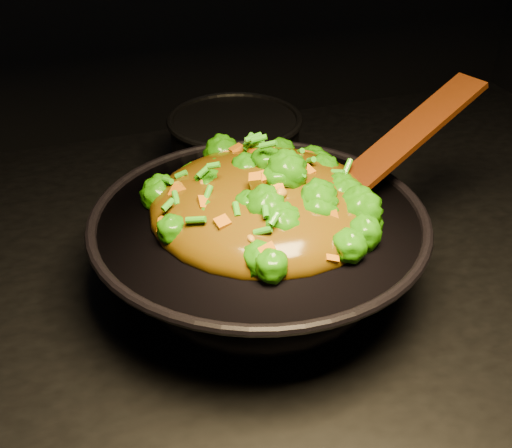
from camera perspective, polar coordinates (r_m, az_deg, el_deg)
name	(u,v)px	position (r m, az deg, el deg)	size (l,w,h in m)	color
wok	(259,255)	(0.75, 0.26, -2.77)	(0.37, 0.37, 0.10)	black
stir_fry	(265,176)	(0.71, 0.80, 4.28)	(0.26, 0.26, 0.09)	#237108
spatula	(393,148)	(0.78, 12.10, 6.58)	(0.29, 0.04, 0.01)	#3C1704
back_pot	(235,150)	(0.98, -1.84, 6.61)	(0.19, 0.19, 0.11)	black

